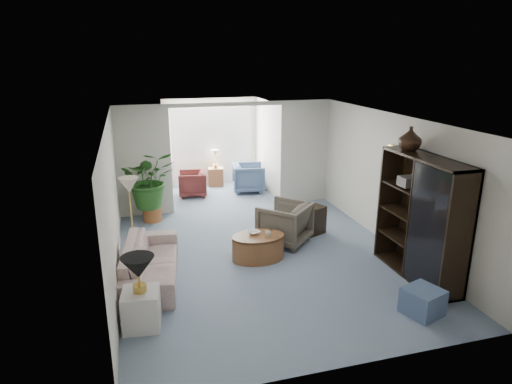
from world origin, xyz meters
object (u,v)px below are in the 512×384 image
object	(u,v)px
sofa	(151,261)
end_table	(142,309)
coffee_bowl	(254,232)
coffee_cup	(268,234)
entertainment_cabinet	(421,218)
plant_pot	(152,214)
ottoman	(423,301)
cabinet_urn	(410,139)
table_lamp	(138,267)
floor_lamp	(129,185)
wingback_chair	(285,223)
sunroom_chair_blue	(249,178)
side_table_dark	(312,220)
framed_picture	(398,160)
sunroom_table	(216,177)
coffee_table	(258,247)
sunroom_chair_maroon	(193,184)

from	to	relation	value
sofa	end_table	distance (m)	1.37
end_table	coffee_bowl	bearing A→B (deg)	39.67
coffee_cup	entertainment_cabinet	distance (m)	2.55
plant_pot	ottoman	bearing A→B (deg)	-54.51
cabinet_urn	plant_pot	distance (m)	5.63
table_lamp	floor_lamp	size ratio (longest dim) A/B	1.22
ottoman	coffee_cup	bearing A→B (deg)	125.33
wingback_chair	sunroom_chair_blue	distance (m)	3.53
wingback_chair	side_table_dark	size ratio (longest dim) A/B	1.54
framed_picture	sofa	size ratio (longest dim) A/B	0.24
side_table_dark	plant_pot	world-z (taller)	side_table_dark
floor_lamp	cabinet_urn	xyz separation A→B (m)	(4.47, -1.91, 0.97)
floor_lamp	wingback_chair	distance (m)	3.00
end_table	cabinet_urn	world-z (taller)	cabinet_urn
framed_picture	sunroom_chair_blue	distance (m)	4.78
floor_lamp	plant_pot	distance (m)	1.83
cabinet_urn	plant_pot	bearing A→B (deg)	140.64
sunroom_chair_blue	sunroom_table	size ratio (longest dim) A/B	1.61
table_lamp	sunroom_chair_blue	distance (m)	6.45
coffee_table	sunroom_chair_maroon	distance (m)	4.14
sofa	floor_lamp	world-z (taller)	floor_lamp
table_lamp	wingback_chair	world-z (taller)	table_lamp
wingback_chair	sunroom_table	world-z (taller)	wingback_chair
coffee_bowl	coffee_cup	size ratio (longest dim) A/B	1.89
plant_pot	sunroom_chair_maroon	world-z (taller)	sunroom_chair_maroon
end_table	entertainment_cabinet	bearing A→B (deg)	3.43
sofa	plant_pot	size ratio (longest dim) A/B	5.25
cabinet_urn	sunroom_chair_maroon	size ratio (longest dim) A/B	0.54
framed_picture	ottoman	bearing A→B (deg)	-110.96
sofa	sunroom_chair_maroon	distance (m)	4.52
table_lamp	plant_pot	xyz separation A→B (m)	(0.37, 4.09, -0.72)
side_table_dark	sunroom_chair_maroon	world-z (taller)	sunroom_chair_maroon
cabinet_urn	ottoman	distance (m)	2.60
coffee_bowl	sunroom_chair_maroon	world-z (taller)	sunroom_chair_maroon
end_table	floor_lamp	bearing A→B (deg)	91.15
floor_lamp	cabinet_urn	world-z (taller)	cabinet_urn
floor_lamp	table_lamp	bearing A→B (deg)	-88.85
cabinet_urn	sunroom_chair_blue	size ratio (longest dim) A/B	0.48
table_lamp	side_table_dark	distance (m)	4.30
sunroom_chair_blue	cabinet_urn	bearing A→B (deg)	-154.62
sofa	sunroom_chair_blue	xyz separation A→B (m)	(2.80, 4.33, 0.07)
wingback_chair	plant_pot	world-z (taller)	wingback_chair
framed_picture	sunroom_chair_blue	bearing A→B (deg)	111.02
ottoman	sunroom_chair_maroon	bearing A→B (deg)	109.84
side_table_dark	wingback_chair	bearing A→B (deg)	-156.80
end_table	table_lamp	size ratio (longest dim) A/B	1.20
sofa	sunroom_chair_maroon	world-z (taller)	sunroom_chair_maroon
cabinet_urn	ottoman	xyz separation A→B (m)	(-0.59, -1.52, -2.03)
sunroom_table	coffee_table	bearing A→B (deg)	-91.98
framed_picture	coffee_cup	size ratio (longest dim) A/B	4.58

